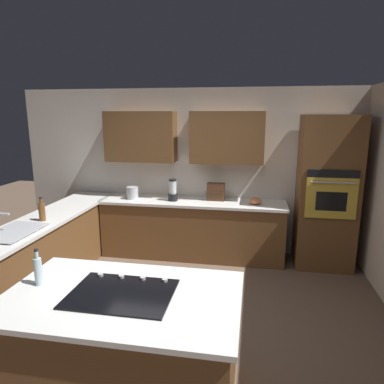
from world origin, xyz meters
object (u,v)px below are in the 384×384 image
at_px(wall_oven, 327,193).
at_px(sink_unit, 13,231).
at_px(mixing_bowl, 255,201).
at_px(dish_soap_bottle, 42,211).
at_px(oil_bottle, 38,270).
at_px(kettle, 133,193).
at_px(spice_rack, 216,192).
at_px(cooktop, 122,293).
at_px(blender, 173,191).

height_order(wall_oven, sink_unit, wall_oven).
distance_m(mixing_bowl, dish_soap_bottle, 2.92).
distance_m(sink_unit, oil_bottle, 1.46).
bearing_deg(dish_soap_bottle, mixing_bowl, -153.70).
height_order(kettle, dish_soap_bottle, dish_soap_bottle).
xyz_separation_m(mixing_bowl, kettle, (1.90, 0.00, 0.04)).
height_order(wall_oven, spice_rack, wall_oven).
xyz_separation_m(sink_unit, spice_rack, (-2.08, -1.89, 0.12)).
distance_m(wall_oven, cooktop, 3.50).
bearing_deg(blender, oil_bottle, 81.71).
xyz_separation_m(mixing_bowl, spice_rack, (0.60, -0.12, 0.09)).
xyz_separation_m(sink_unit, blender, (-1.43, -1.77, 0.13)).
height_order(blender, oil_bottle, blender).
relative_size(wall_oven, cooktop, 2.89).
bearing_deg(spice_rack, mixing_bowl, 168.87).
xyz_separation_m(cooktop, oil_bottle, (0.69, -0.03, 0.11)).
bearing_deg(wall_oven, dish_soap_bottle, 20.16).
bearing_deg(spice_rack, kettle, 5.19).
bearing_deg(kettle, mixing_bowl, 180.00).
xyz_separation_m(blender, oil_bottle, (0.41, 2.82, -0.02)).
xyz_separation_m(blender, kettle, (0.65, -0.00, -0.05)).
bearing_deg(blender, kettle, -0.00).
xyz_separation_m(wall_oven, spice_rack, (1.60, -0.08, -0.06)).
relative_size(blender, oil_bottle, 1.13).
distance_m(wall_oven, dish_soap_bottle, 3.86).
height_order(blender, dish_soap_bottle, blender).
distance_m(cooktop, spice_rack, 2.99).
height_order(sink_unit, cooktop, sink_unit).
xyz_separation_m(wall_oven, oil_bottle, (2.66, 2.86, -0.08)).
distance_m(blender, mixing_bowl, 1.25).
relative_size(blender, spice_rack, 1.22).
distance_m(wall_oven, kettle, 2.90).
bearing_deg(blender, cooktop, 95.54).
height_order(blender, mixing_bowl, blender).
bearing_deg(mixing_bowl, wall_oven, -178.04).
height_order(spice_rack, dish_soap_bottle, dish_soap_bottle).
bearing_deg(dish_soap_bottle, sink_unit, 83.05).
distance_m(kettle, dish_soap_bottle, 1.48).
distance_m(sink_unit, kettle, 1.94).
xyz_separation_m(spice_rack, oil_bottle, (1.06, 2.94, -0.02)).
distance_m(cooktop, blender, 2.86).
height_order(sink_unit, kettle, sink_unit).
relative_size(cooktop, oil_bottle, 2.55).
bearing_deg(kettle, oil_bottle, 94.84).
height_order(blender, spice_rack, blender).
relative_size(mixing_bowl, kettle, 0.97).
relative_size(wall_oven, spice_rack, 7.98).
xyz_separation_m(wall_oven, cooktop, (1.97, 2.88, -0.19)).
bearing_deg(mixing_bowl, kettle, 0.00).
bearing_deg(mixing_bowl, blender, 0.00).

